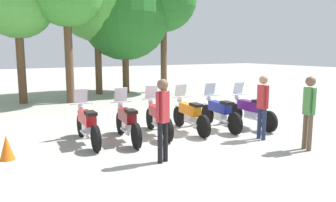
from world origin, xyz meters
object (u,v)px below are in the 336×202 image
person_0 (309,107)px  motorcycle_4 (220,112)px  tree_5 (125,15)px  traffic_cone (7,148)px  motorcycle_2 (158,117)px  person_2 (263,102)px  motorcycle_0 (87,124)px  motorcycle_5 (250,111)px  tree_1 (17,2)px  person_1 (163,113)px  motorcycle_3 (190,114)px  motorcycle_1 (127,121)px

person_0 → motorcycle_4: bearing=111.0°
tree_5 → traffic_cone: tree_5 is taller
motorcycle_2 → person_2: 2.92m
motorcycle_0 → motorcycle_5: bearing=-95.5°
motorcycle_4 → traffic_cone: 5.94m
motorcycle_5 → tree_1: tree_1 is taller
person_1 → traffic_cone: 3.53m
motorcycle_3 → motorcycle_5: 2.05m
motorcycle_5 → traffic_cone: 6.94m
motorcycle_0 → tree_1: 8.93m
motorcycle_3 → motorcycle_5: bearing=-96.6°
motorcycle_5 → person_2: (-0.80, -1.28, 0.51)m
motorcycle_5 → person_2: size_ratio=1.26×
motorcycle_1 → motorcycle_0: bearing=82.6°
motorcycle_4 → motorcycle_5: same height
person_0 → tree_5: size_ratio=0.26×
tree_1 → motorcycle_1: bearing=-78.6°
person_2 → motorcycle_3: bearing=-55.1°
motorcycle_3 → tree_5: tree_5 is taller
motorcycle_5 → person_0: size_ratio=1.23×
person_1 → motorcycle_4: bearing=-77.1°
motorcycle_4 → motorcycle_3: bearing=87.6°
motorcycle_2 → person_1: bearing=164.1°
person_0 → traffic_cone: (-6.38, 2.79, -0.78)m
tree_5 → traffic_cone: bearing=-125.4°
motorcycle_0 → motorcycle_2: same height
tree_5 → traffic_cone: 12.50m
motorcycle_1 → person_1: person_1 is taller
motorcycle_1 → motorcycle_2: size_ratio=1.00×
motorcycle_1 → motorcycle_3: same height
motorcycle_0 → person_2: (4.21, -1.98, 0.51)m
motorcycle_3 → traffic_cone: 4.94m
motorcycle_0 → traffic_cone: bearing=105.1°
motorcycle_1 → person_1: (-0.02, -2.01, 0.56)m
tree_5 → traffic_cone: (-6.86, -9.64, -4.05)m
motorcycle_0 → motorcycle_3: (3.01, -0.26, 0.00)m
person_0 → tree_1: tree_1 is taller
motorcycle_2 → person_1: 2.44m
tree_5 → person_2: bearing=-93.7°
tree_1 → traffic_cone: 9.49m
motorcycle_2 → tree_5: tree_5 is taller
motorcycle_0 → person_1: bearing=-154.2°
motorcycle_3 → tree_1: bearing=29.7°
motorcycle_4 → tree_5: size_ratio=0.32×
motorcycle_1 → tree_5: tree_5 is taller
person_1 → tree_5: size_ratio=0.26×
motorcycle_2 → motorcycle_1: bearing=107.0°
person_2 → tree_1: bearing=-64.0°
motorcycle_2 → tree_5: size_ratio=0.32×
motorcycle_4 → person_1: person_1 is taller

